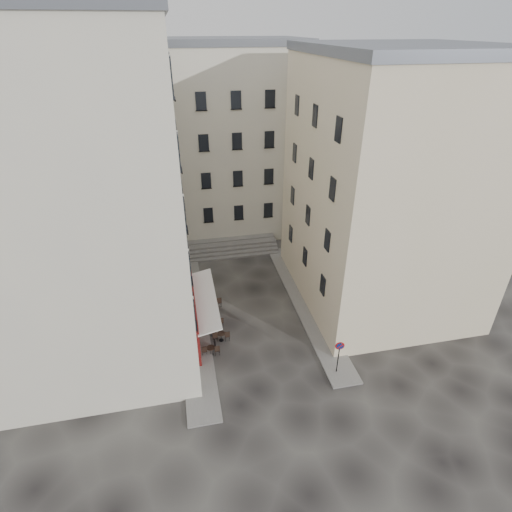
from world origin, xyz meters
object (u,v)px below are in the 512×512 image
object	(u,v)px
pedestrian	(213,327)
no_parking_sign	(339,352)
bistro_table_a	(211,350)
bistro_table_b	(221,336)

from	to	relation	value
pedestrian	no_parking_sign	bearing A→B (deg)	146.95
no_parking_sign	pedestrian	size ratio (longest dim) A/B	1.55
pedestrian	bistro_table_a	bearing A→B (deg)	80.15
bistro_table_a	bistro_table_b	distance (m)	1.55
bistro_table_b	pedestrian	xyz separation A→B (m)	(-0.48, 0.60, 0.40)
no_parking_sign	bistro_table_a	distance (m)	8.56
no_parking_sign	bistro_table_b	bearing A→B (deg)	155.08
bistro_table_a	bistro_table_b	size ratio (longest dim) A/B	1.00
bistro_table_b	pedestrian	size ratio (longest dim) A/B	0.72
no_parking_sign	pedestrian	world-z (taller)	no_parking_sign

